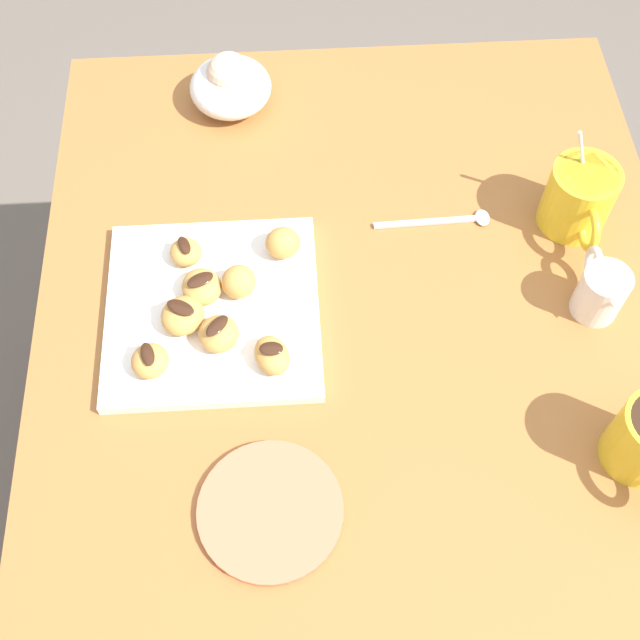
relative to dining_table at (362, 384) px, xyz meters
The scene contains 22 objects.
ground_plane 0.60m from the dining_table, ahead, with size 8.00×8.00×0.00m, color #665B51.
dining_table is the anchor object (origin of this frame).
pastry_plate_square 0.24m from the dining_table, 104.68° to the right, with size 0.27×0.27×0.02m, color white.
coffee_mug_yellow_left 0.38m from the dining_table, 119.84° to the left, with size 0.13×0.09×0.15m.
cream_pitcher_white 0.34m from the dining_table, 95.93° to the left, with size 0.10×0.06×0.07m.
ice_cream_bowl 0.48m from the dining_table, 158.44° to the right, with size 0.12×0.12×0.09m.
saucer_coral_left 0.28m from the dining_table, 30.73° to the right, with size 0.16×0.16×0.01m, color #E5704C.
loose_spoon_near_saucer 0.25m from the dining_table, 144.51° to the left, with size 0.03×0.16×0.01m.
beignet_0 0.24m from the dining_table, 114.87° to the right, with size 0.04×0.04×0.04m, color #D19347.
beignet_1 0.28m from the dining_table, 97.23° to the right, with size 0.05×0.06×0.03m, color #D19347.
chocolate_drizzle_1 0.29m from the dining_table, 97.23° to the right, with size 0.04×0.02×0.01m, color #381E11.
beignet_2 0.31m from the dining_table, 83.21° to the right, with size 0.05×0.04×0.03m, color #D19347.
chocolate_drizzle_2 0.32m from the dining_table, 83.21° to the right, with size 0.03×0.02×0.01m, color #381E11.
beignet_3 0.27m from the dining_table, 109.25° to the right, with size 0.05×0.05×0.03m, color #D19347.
chocolate_drizzle_3 0.28m from the dining_table, 109.25° to the right, with size 0.03×0.02×0.01m, color #381E11.
beignet_4 0.20m from the dining_table, 74.61° to the right, with size 0.04×0.05×0.03m, color #D19347.
chocolate_drizzle_4 0.21m from the dining_table, 74.61° to the right, with size 0.03×0.02×0.01m, color #381E11.
beignet_5 0.23m from the dining_table, 142.57° to the right, with size 0.04×0.05×0.04m, color #D19347.
beignet_6 0.30m from the dining_table, 119.30° to the right, with size 0.04×0.04×0.03m, color #D19347.
chocolate_drizzle_6 0.31m from the dining_table, 119.30° to the right, with size 0.03×0.01×0.01m, color #381E11.
beignet_7 0.24m from the dining_table, 90.56° to the right, with size 0.05×0.05×0.04m, color #D19347.
chocolate_drizzle_7 0.26m from the dining_table, 90.56° to the right, with size 0.04×0.02×0.01m, color #381E11.
Camera 1 is at (0.49, -0.09, 1.61)m, focal length 45.28 mm.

